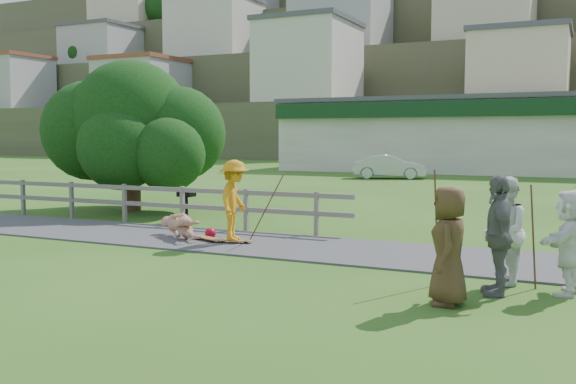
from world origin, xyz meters
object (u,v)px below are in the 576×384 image
spectator_a (504,231)px  bbq (187,205)px  car_silver (389,167)px  skater_rider (234,205)px  spectator_b (498,235)px  tree (132,144)px  spectator_d (570,242)px  spectator_c (449,246)px  skater_fallen (181,226)px

spectator_a → bbq: bearing=-119.6°
bbq → car_silver: bearing=91.9°
skater_rider → spectator_b: bearing=-124.0°
car_silver → tree: tree is taller
spectator_b → bbq: size_ratio=1.91×
spectator_d → spectator_c: bearing=-33.9°
skater_fallen → spectator_c: 7.77m
spectator_b → tree: (-12.48, 6.79, 1.28)m
skater_rider → tree: bearing=42.5°
car_silver → bbq: size_ratio=4.28×
spectator_a → spectator_b: size_ratio=0.96×
spectator_b → tree: tree is taller
skater_rider → spectator_c: 6.34m
spectator_c → car_silver: (-8.68, 26.95, -0.18)m
spectator_d → tree: bearing=-100.9°
tree → spectator_a: bearing=-25.8°
spectator_c → spectator_d: size_ratio=1.06×
skater_rider → car_silver: bearing=-5.1°
skater_fallen → car_silver: bearing=37.2°
spectator_a → bbq: 10.15m
car_silver → skater_fallen: bearing=166.8°
skater_rider → skater_fallen: (-1.53, 0.11, -0.59)m
skater_fallen → spectator_b: (7.57, -2.44, 0.61)m
skater_fallen → spectator_b: 7.97m
spectator_a → spectator_b: 0.76m
spectator_a → skater_fallen: bearing=-107.0°
spectator_c → car_silver: spectator_c is taller
spectator_d → car_silver: spectator_d is taller
skater_rider → car_silver: size_ratio=0.44×
skater_rider → spectator_c: bearing=-133.6°
spectator_c → tree: tree is taller
spectator_b → skater_fallen: bearing=-123.4°
spectator_c → skater_fallen: bearing=-124.5°
skater_fallen → car_silver: car_silver is taller
skater_rider → bbq: 4.19m
skater_fallen → tree: (-4.91, 4.35, 1.89)m
spectator_c → spectator_d: 2.14m
skater_rider → spectator_a: (6.04, -1.57, -0.01)m
car_silver → bbq: car_silver is taller
spectator_a → bbq: (-9.19, 4.30, -0.41)m
bbq → spectator_c: bearing=-33.0°
spectator_c → tree: size_ratio=0.27×
spectator_b → car_silver: 27.64m
skater_rider → spectator_a: skater_rider is taller
spectator_b → bbq: 10.49m
spectator_a → tree: 13.93m
spectator_b → bbq: bearing=-134.4°
skater_rider → tree: (-6.45, 4.46, 1.30)m
spectator_c → spectator_d: spectator_c is taller
skater_fallen → spectator_c: size_ratio=1.02×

